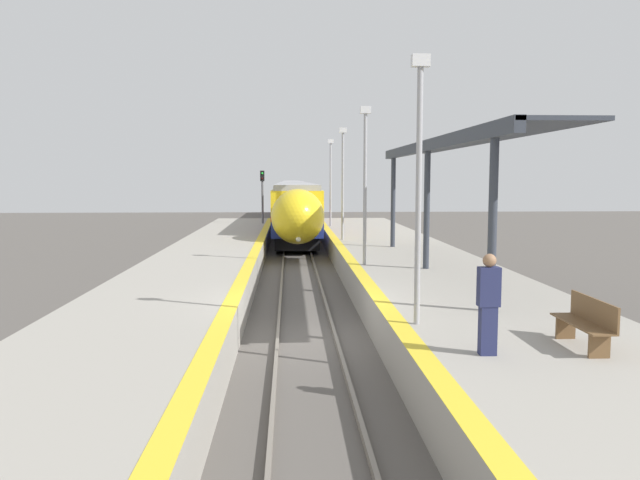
# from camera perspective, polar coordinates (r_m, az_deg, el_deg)

# --- Properties ---
(ground_plane) EXTENTS (120.00, 120.00, 0.00)m
(ground_plane) POSITION_cam_1_polar(r_m,az_deg,el_deg) (15.71, -1.23, -9.23)
(ground_plane) COLOR #56514C
(rail_left) EXTENTS (0.08, 90.00, 0.15)m
(rail_left) POSITION_cam_1_polar(r_m,az_deg,el_deg) (15.69, -3.89, -8.98)
(rail_left) COLOR slate
(rail_left) RESTS_ON ground_plane
(rail_right) EXTENTS (0.08, 90.00, 0.15)m
(rail_right) POSITION_cam_1_polar(r_m,az_deg,el_deg) (15.73, 1.43, -8.93)
(rail_right) COLOR slate
(rail_right) RESTS_ON ground_plane
(train) EXTENTS (2.75, 84.93, 3.71)m
(train) POSITION_cam_1_polar(r_m,az_deg,el_deg) (71.05, -2.51, 4.09)
(train) COLOR black
(train) RESTS_ON ground_plane
(platform_right) EXTENTS (5.18, 64.00, 1.05)m
(platform_right) POSITION_cam_1_polar(r_m,az_deg,el_deg) (16.25, 13.92, -6.99)
(platform_right) COLOR #9E998E
(platform_right) RESTS_ON ground_plane
(platform_left) EXTENTS (4.12, 64.00, 1.05)m
(platform_left) POSITION_cam_1_polar(r_m,az_deg,el_deg) (15.92, -14.74, -7.28)
(platform_left) COLOR #9E998E
(platform_left) RESTS_ON ground_plane
(platform_bench) EXTENTS (0.44, 1.69, 0.89)m
(platform_bench) POSITION_cam_1_polar(r_m,az_deg,el_deg) (12.03, 23.20, -6.85)
(platform_bench) COLOR brown
(platform_bench) RESTS_ON platform_right
(person_waiting) EXTENTS (0.36, 0.23, 1.73)m
(person_waiting) POSITION_cam_1_polar(r_m,az_deg,el_deg) (10.93, 15.14, -5.54)
(person_waiting) COLOR navy
(person_waiting) RESTS_ON platform_right
(railway_signal) EXTENTS (0.28, 0.28, 4.56)m
(railway_signal) POSITION_cam_1_polar(r_m,az_deg,el_deg) (41.80, -5.28, 3.89)
(railway_signal) COLOR #59595E
(railway_signal) RESTS_ON ground_plane
(lamppost_near) EXTENTS (0.36, 0.20, 5.43)m
(lamppost_near) POSITION_cam_1_polar(r_m,az_deg,el_deg) (12.75, 9.03, 6.11)
(lamppost_near) COLOR #9E9EA3
(lamppost_near) RESTS_ON platform_right
(lamppost_mid) EXTENTS (0.36, 0.20, 5.43)m
(lamppost_mid) POSITION_cam_1_polar(r_m,az_deg,el_deg) (21.55, 4.14, 5.94)
(lamppost_mid) COLOR #9E9EA3
(lamppost_mid) RESTS_ON platform_right
(lamppost_far) EXTENTS (0.36, 0.20, 5.43)m
(lamppost_far) POSITION_cam_1_polar(r_m,az_deg,el_deg) (30.41, 2.10, 5.86)
(lamppost_far) COLOR #9E9EA3
(lamppost_far) RESTS_ON platform_right
(lamppost_farthest) EXTENTS (0.36, 0.20, 5.43)m
(lamppost_farthest) POSITION_cam_1_polar(r_m,az_deg,el_deg) (39.29, 0.98, 5.81)
(lamppost_farthest) COLOR #9E9EA3
(lamppost_farthest) RESTS_ON platform_right
(station_canopy) EXTENTS (2.02, 16.36, 4.23)m
(station_canopy) POSITION_cam_1_polar(r_m,az_deg,el_deg) (21.00, 11.36, 8.14)
(station_canopy) COLOR #333842
(station_canopy) RESTS_ON platform_right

